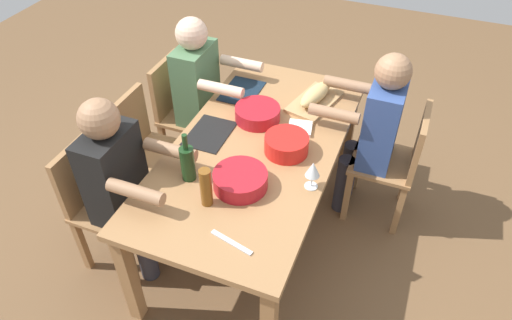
{
  "coord_description": "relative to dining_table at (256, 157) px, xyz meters",
  "views": [
    {
      "loc": [
        -1.95,
        -0.77,
        2.47
      ],
      "look_at": [
        0.0,
        0.0,
        0.63
      ],
      "focal_mm": 33.1,
      "sensor_mm": 36.0,
      "label": 1
    }
  ],
  "objects": [
    {
      "name": "bread_loaf",
      "position": [
        0.54,
        -0.19,
        0.15
      ],
      "size": [
        0.34,
        0.18,
        0.09
      ],
      "primitive_type": "ellipsoid",
      "rotation": [
        0.0,
        0.0,
        -0.24
      ],
      "color": "tan",
      "rests_on": "cutting_board"
    },
    {
      "name": "placemat_far_right",
      "position": [
        0.49,
        0.3,
        0.09
      ],
      "size": [
        0.32,
        0.23,
        0.01
      ],
      "primitive_type": "cube",
      "color": "#142333",
      "rests_on": "dining_table"
    },
    {
      "name": "chair_far_center",
      "position": [
        0.0,
        0.78,
        -0.17
      ],
      "size": [
        0.4,
        0.4,
        0.85
      ],
      "color": "#9E7044",
      "rests_on": "ground_plane"
    },
    {
      "name": "serving_bowl_pasta",
      "position": [
        -0.34,
        -0.05,
        0.14
      ],
      "size": [
        0.29,
        0.29,
        0.09
      ],
      "color": "#B21923",
      "rests_on": "dining_table"
    },
    {
      "name": "placemat_far_center",
      "position": [
        0.0,
        0.3,
        0.09
      ],
      "size": [
        0.32,
        0.23,
        0.01
      ],
      "primitive_type": "cube",
      "color": "black",
      "rests_on": "dining_table"
    },
    {
      "name": "cutting_board",
      "position": [
        0.54,
        -0.19,
        0.09
      ],
      "size": [
        0.44,
        0.31,
        0.02
      ],
      "primitive_type": "cube",
      "rotation": [
        0.0,
        0.0,
        -0.24
      ],
      "color": "tan",
      "rests_on": "dining_table"
    },
    {
      "name": "diner_far_left",
      "position": [
        -0.49,
        0.59,
        0.04
      ],
      "size": [
        0.41,
        0.53,
        1.2
      ],
      "color": "#2D2D38",
      "rests_on": "ground_plane"
    },
    {
      "name": "chair_near_right",
      "position": [
        0.49,
        -0.78,
        -0.17
      ],
      "size": [
        0.4,
        0.4,
        0.85
      ],
      "color": "#9E7044",
      "rests_on": "ground_plane"
    },
    {
      "name": "wine_bottle",
      "position": [
        -0.38,
        0.23,
        0.19
      ],
      "size": [
        0.08,
        0.08,
        0.29
      ],
      "color": "#193819",
      "rests_on": "dining_table"
    },
    {
      "name": "chair_far_left",
      "position": [
        -0.49,
        0.78,
        -0.17
      ],
      "size": [
        0.4,
        0.4,
        0.85
      ],
      "color": "#9E7044",
      "rests_on": "ground_plane"
    },
    {
      "name": "ground_plane",
      "position": [
        0.0,
        0.0,
        -0.66
      ],
      "size": [
        8.0,
        8.0,
        0.0
      ],
      "primitive_type": "plane",
      "color": "brown"
    },
    {
      "name": "dining_table",
      "position": [
        0.0,
        0.0,
        0.0
      ],
      "size": [
        1.79,
        0.91,
        0.74
      ],
      "color": "#9E7044",
      "rests_on": "ground_plane"
    },
    {
      "name": "diner_far_right",
      "position": [
        0.49,
        0.59,
        0.04
      ],
      "size": [
        0.41,
        0.53,
        1.2
      ],
      "color": "#2D2D38",
      "rests_on": "ground_plane"
    },
    {
      "name": "napkin_stack",
      "position": [
        0.24,
        -0.19,
        0.1
      ],
      "size": [
        0.16,
        0.16,
        0.02
      ],
      "primitive_type": "cube",
      "rotation": [
        0.0,
        0.0,
        0.19
      ],
      "color": "white",
      "rests_on": "dining_table"
    },
    {
      "name": "diner_near_right",
      "position": [
        0.49,
        -0.59,
        0.04
      ],
      "size": [
        0.41,
        0.53,
        1.2
      ],
      "color": "#2D2D38",
      "rests_on": "ground_plane"
    },
    {
      "name": "serving_bowl_salad",
      "position": [
        0.24,
        0.08,
        0.13
      ],
      "size": [
        0.28,
        0.28,
        0.09
      ],
      "color": "#B21923",
      "rests_on": "dining_table"
    },
    {
      "name": "wine_glass",
      "position": [
        -0.21,
        -0.39,
        0.2
      ],
      "size": [
        0.08,
        0.08,
        0.17
      ],
      "color": "silver",
      "rests_on": "dining_table"
    },
    {
      "name": "carving_knife",
      "position": [
        -0.7,
        -0.15,
        0.09
      ],
      "size": [
        0.08,
        0.23,
        0.01
      ],
      "primitive_type": "cube",
      "rotation": [
        0.0,
        0.0,
        1.33
      ],
      "color": "silver",
      "rests_on": "dining_table"
    },
    {
      "name": "chair_far_right",
      "position": [
        0.49,
        0.78,
        -0.17
      ],
      "size": [
        0.4,
        0.4,
        0.85
      ],
      "color": "#9E7044",
      "rests_on": "ground_plane"
    },
    {
      "name": "beer_bottle",
      "position": [
        -0.51,
        0.06,
        0.19
      ],
      "size": [
        0.06,
        0.06,
        0.22
      ],
      "primitive_type": "cylinder",
      "color": "brown",
      "rests_on": "dining_table"
    },
    {
      "name": "serving_bowl_fruit",
      "position": [
        0.01,
        -0.18,
        0.14
      ],
      "size": [
        0.25,
        0.25,
        0.1
      ],
      "color": "red",
      "rests_on": "dining_table"
    }
  ]
}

